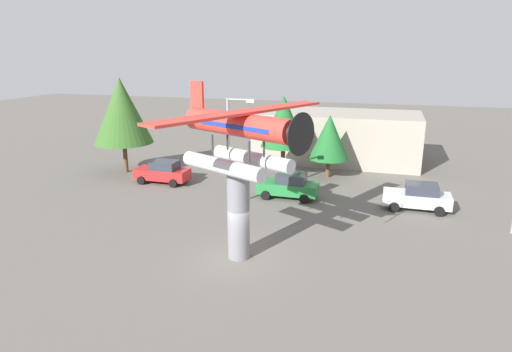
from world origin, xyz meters
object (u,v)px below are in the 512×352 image
at_px(car_near_red, 163,172).
at_px(car_mid_green, 288,186).
at_px(display_pedestal, 238,214).
at_px(car_far_silver, 418,197).
at_px(tree_east, 284,121).
at_px(tree_center_back, 329,137).
at_px(streetlight_primary, 232,144).
at_px(tree_west, 122,111).
at_px(storefront_building, 337,136).
at_px(floatplane_monument, 240,135).

distance_m(car_near_red, car_mid_green, 10.19).
distance_m(display_pedestal, car_far_silver, 13.31).
relative_size(car_mid_green, tree_east, 0.64).
bearing_deg(tree_center_back, display_pedestal, -98.07).
height_order(tree_east, tree_center_back, tree_east).
distance_m(car_mid_green, tree_east, 6.61).
xyz_separation_m(car_far_silver, streetlight_primary, (-11.67, -2.88, 3.32)).
bearing_deg(car_far_silver, display_pedestal, 47.93).
height_order(car_far_silver, tree_west, tree_west).
relative_size(display_pedestal, storefront_building, 0.31).
height_order(display_pedestal, streetlight_primary, streetlight_primary).
distance_m(car_mid_green, tree_center_back, 6.85).
distance_m(floatplane_monument, car_mid_green, 11.21).
bearing_deg(display_pedestal, car_near_red, 132.83).
distance_m(streetlight_primary, tree_east, 8.26).
bearing_deg(storefront_building, tree_center_back, -89.92).
bearing_deg(tree_west, tree_center_back, 11.35).
height_order(display_pedestal, tree_east, tree_east).
bearing_deg(tree_center_back, floatplane_monument, -97.63).
distance_m(streetlight_primary, storefront_building, 16.00).
distance_m(car_mid_green, car_far_silver, 8.53).
xyz_separation_m(floatplane_monument, storefront_building, (2.13, 22.06, -3.96)).
bearing_deg(streetlight_primary, car_near_red, 152.52).
relative_size(car_near_red, tree_east, 0.64).
xyz_separation_m(display_pedestal, floatplane_monument, (0.12, -0.06, 3.94)).
relative_size(car_mid_green, car_far_silver, 1.00).
xyz_separation_m(display_pedestal, storefront_building, (2.25, 22.00, -0.02)).
height_order(display_pedestal, car_mid_green, display_pedestal).
xyz_separation_m(car_far_silver, storefront_building, (-6.62, 12.17, 1.37)).
height_order(floatplane_monument, storefront_building, floatplane_monument).
height_order(car_near_red, tree_east, tree_east).
distance_m(car_far_silver, tree_east, 12.01).
bearing_deg(car_near_red, car_far_silver, 177.66).
bearing_deg(tree_east, tree_center_back, 13.48).
relative_size(tree_west, tree_east, 1.20).
bearing_deg(floatplane_monument, car_mid_green, 114.47).
relative_size(streetlight_primary, tree_center_back, 1.40).
relative_size(streetlight_primary, storefront_building, 0.49).
height_order(car_far_silver, streetlight_primary, streetlight_primary).
bearing_deg(tree_east, car_mid_green, -72.67).
bearing_deg(storefront_building, car_far_silver, -61.46).
bearing_deg(tree_east, floatplane_monument, -84.64).
height_order(display_pedestal, car_near_red, display_pedestal).
bearing_deg(car_near_red, tree_west, -23.61).
distance_m(streetlight_primary, tree_center_back, 10.33).
bearing_deg(tree_west, storefront_building, 29.59).
relative_size(floatplane_monument, streetlight_primary, 1.38).
relative_size(streetlight_primary, tree_east, 1.09).
xyz_separation_m(car_mid_green, tree_west, (-14.69, 2.77, 4.32)).
bearing_deg(storefront_building, car_near_red, -136.61).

